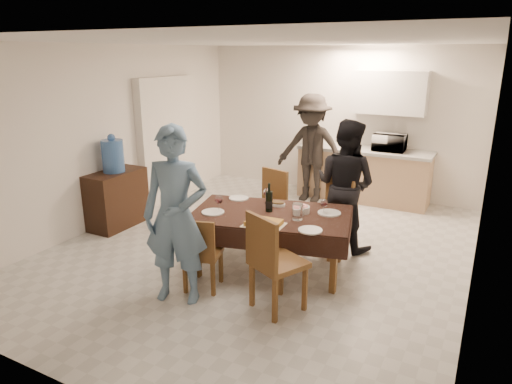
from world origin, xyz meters
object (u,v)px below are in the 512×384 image
at_px(dining_table, 271,216).
at_px(person_near, 176,216).
at_px(savoury_tart, 264,223).
at_px(wine_bottle, 269,197).
at_px(water_pitcher, 298,212).
at_px(person_far, 345,185).
at_px(person_kitchen, 311,149).
at_px(console, 117,199).
at_px(microwave, 389,142).
at_px(water_jug, 113,156).

bearing_deg(dining_table, person_near, -131.38).
bearing_deg(savoury_tart, wine_bottle, 109.23).
distance_m(water_pitcher, person_far, 1.12).
distance_m(savoury_tart, person_near, 0.95).
bearing_deg(water_pitcher, person_far, 79.70).
relative_size(wine_bottle, person_kitchen, 0.19).
bearing_deg(savoury_tart, console, 167.37).
height_order(wine_bottle, person_kitchen, person_kitchen).
distance_m(savoury_tart, person_kitchen, 3.15).
bearing_deg(person_kitchen, microwave, 20.57).
height_order(console, person_far, person_far).
xyz_separation_m(dining_table, console, (-2.63, 0.23, -0.26)).
bearing_deg(water_pitcher, savoury_tart, -127.15).
relative_size(water_pitcher, person_far, 0.11).
xyz_separation_m(wine_bottle, person_far, (0.60, 1.00, -0.03)).
relative_size(wine_bottle, person_far, 0.20).
distance_m(water_jug, person_kitchen, 3.23).
bearing_deg(person_far, microwave, -80.43).
xyz_separation_m(person_near, person_far, (1.10, 2.10, -0.07)).
bearing_deg(wine_bottle, person_far, 59.04).
xyz_separation_m(console, microwave, (3.28, 2.91, 0.64)).
distance_m(console, savoury_tart, 2.82).
xyz_separation_m(console, person_far, (3.18, 0.82, 0.43)).
bearing_deg(water_pitcher, water_jug, 174.60).
bearing_deg(savoury_tart, water_pitcher, 52.85).
bearing_deg(dining_table, microwave, 64.63).
bearing_deg(dining_table, water_jug, 161.23).
distance_m(console, person_far, 3.31).
bearing_deg(water_jug, dining_table, -5.04).
relative_size(console, water_jug, 1.92).
height_order(dining_table, savoury_tart, savoury_tart).
distance_m(wine_bottle, person_kitchen, 2.69).
bearing_deg(person_near, water_jug, 130.31).
relative_size(water_jug, wine_bottle, 1.37).
bearing_deg(water_jug, person_kitchen, 49.79).
distance_m(water_pitcher, person_near, 1.35).
bearing_deg(savoury_tart, microwave, 81.17).
distance_m(wine_bottle, person_near, 1.21).
relative_size(dining_table, console, 2.24).
xyz_separation_m(console, water_pitcher, (2.98, -0.28, 0.38)).
bearing_deg(wine_bottle, savoury_tart, -70.77).
xyz_separation_m(dining_table, wine_bottle, (-0.05, 0.05, 0.20)).
relative_size(water_jug, microwave, 0.90).
height_order(dining_table, water_jug, water_jug).
relative_size(savoury_tart, person_far, 0.25).
bearing_deg(water_jug, person_near, -31.62).
bearing_deg(console, water_jug, -90.00).
bearing_deg(dining_table, console, 161.23).
height_order(water_pitcher, person_kitchen, person_kitchen).
height_order(savoury_tart, microwave, microwave).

